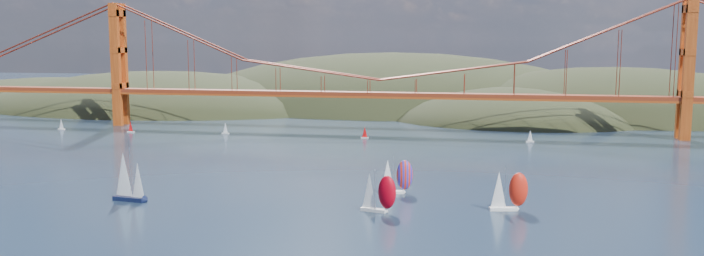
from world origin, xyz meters
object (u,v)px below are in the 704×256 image
racer_0 (378,192)px  racer_rwb (396,176)px  sloop_navy (128,177)px  racer_1 (508,190)px

racer_0 → racer_rwb: size_ratio=1.01×
sloop_navy → racer_0: 61.37m
racer_0 → racer_1: racer_1 is taller
sloop_navy → racer_0: bearing=9.1°
sloop_navy → racer_0: size_ratio=1.35×
racer_0 → sloop_navy: bearing=-163.7°
sloop_navy → racer_0: (61.36, 0.78, -1.21)m
sloop_navy → racer_1: sloop_navy is taller
racer_1 → racer_rwb: 30.21m
sloop_navy → racer_rwb: sloop_navy is taller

